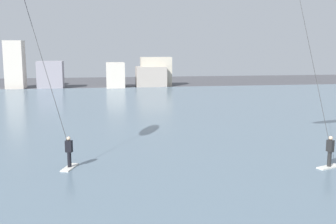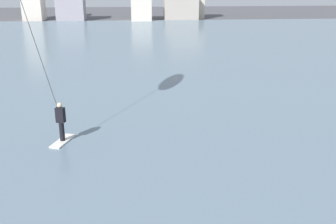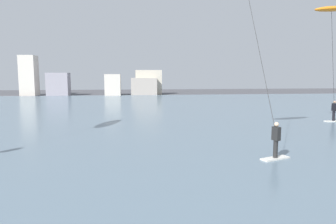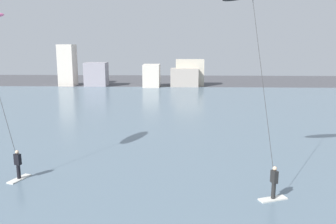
# 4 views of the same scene
# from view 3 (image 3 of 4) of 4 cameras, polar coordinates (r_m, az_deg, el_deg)

# --- Properties ---
(water_bay) EXTENTS (84.00, 52.00, 0.10)m
(water_bay) POSITION_cam_3_polar(r_m,az_deg,el_deg) (30.37, -7.31, -0.22)
(water_bay) COLOR slate
(water_bay) RESTS_ON ground
(far_shore_buildings) EXTENTS (25.23, 5.22, 7.17)m
(far_shore_buildings) POSITION_cam_3_polar(r_m,az_deg,el_deg) (58.21, -12.97, 5.37)
(far_shore_buildings) COLOR beige
(far_shore_buildings) RESTS_ON ground
(kitesurfer_orange) EXTENTS (4.10, 2.73, 8.50)m
(kitesurfer_orange) POSITION_cam_3_polar(r_m,az_deg,el_deg) (25.38, 27.99, 13.98)
(kitesurfer_orange) COLOR silver
(kitesurfer_orange) RESTS_ON water_bay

